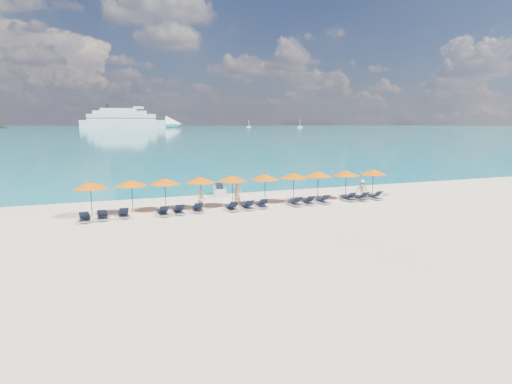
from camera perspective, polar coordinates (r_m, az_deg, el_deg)
name	(u,v)px	position (r m, az deg, el deg)	size (l,w,h in m)	color
ground	(273,218)	(26.69, 2.28, -3.51)	(1400.00, 1400.00, 0.00)	beige
sea	(101,127)	(684.08, -20.01, 8.14)	(1600.00, 1300.00, 0.01)	#1FA9B2
cruise_ship	(133,121)	(579.17, -16.12, 9.14)	(127.52, 42.76, 35.07)	white
sailboat_near	(249,127)	(605.86, -0.97, 8.72)	(5.62, 1.87, 10.30)	white
sailboat_far	(300,127)	(581.57, 5.88, 8.66)	(6.25, 2.08, 11.46)	white
jetski	(219,191)	(35.22, -4.91, 0.17)	(1.39, 2.63, 0.89)	silver
beachgoer_a	(237,195)	(30.59, -2.50, -0.38)	(0.57, 0.37, 1.57)	#DFB388
beachgoer_b	(202,200)	(29.10, -7.26, -1.03)	(0.72, 0.41, 1.48)	#DFB388
beachgoer_c	(362,189)	(34.65, 13.98, 0.41)	(0.96, 0.44, 1.48)	#DFB388
umbrella_0	(90,185)	(28.65, -21.21, 0.85)	(2.10, 2.10, 2.28)	black
umbrella_1	(132,183)	(28.93, -16.26, 1.18)	(2.10, 2.10, 2.28)	black
umbrella_2	(165,181)	(29.21, -12.05, 1.42)	(2.10, 2.10, 2.28)	black
umbrella_3	(201,180)	(29.62, -7.39, 1.65)	(2.10, 2.10, 2.28)	black
umbrella_4	(232,178)	(30.11, -3.18, 1.84)	(2.10, 2.10, 2.28)	black
umbrella_5	(265,177)	(30.90, 1.20, 2.04)	(2.10, 2.10, 2.28)	black
umbrella_6	(294,175)	(31.89, 5.06, 2.23)	(2.10, 2.10, 2.28)	black
umbrella_7	(318,174)	(32.97, 8.29, 2.39)	(2.10, 2.10, 2.28)	black
umbrella_8	(346,173)	(33.96, 11.94, 2.49)	(2.10, 2.10, 2.28)	black
umbrella_9	(373,172)	(35.32, 15.38, 2.60)	(2.10, 2.10, 2.28)	black
lounger_0	(85,218)	(27.68, -21.84, -3.21)	(0.70, 1.73, 0.66)	silver
lounger_1	(103,216)	(27.89, -19.78, -3.00)	(0.69, 1.73, 0.66)	silver
lounger_2	(123,214)	(28.10, -17.27, -2.78)	(0.66, 1.71, 0.66)	silver
lounger_3	(163,212)	(28.02, -12.34, -2.61)	(0.71, 1.73, 0.66)	silver
lounger_4	(178,210)	(28.30, -10.33, -2.43)	(0.64, 1.71, 0.66)	silver
lounger_5	(197,209)	(28.69, -7.87, -2.21)	(0.69, 1.72, 0.66)	silver
lounger_6	(231,207)	(28.93, -3.31, -2.04)	(0.65, 1.71, 0.66)	silver
lounger_7	(247,206)	(29.32, -1.23, -1.88)	(0.64, 1.71, 0.66)	silver
lounger_8	(261,204)	(29.91, 0.73, -1.66)	(0.78, 1.75, 0.66)	silver
lounger_9	(294,202)	(30.74, 5.11, -1.40)	(0.64, 1.71, 0.66)	silver
lounger_10	(308,201)	(31.25, 6.88, -1.25)	(0.78, 1.75, 0.66)	silver
lounger_11	(322,200)	(31.83, 8.79, -1.10)	(0.67, 1.72, 0.66)	silver
lounger_12	(348,198)	(33.22, 12.12, -0.77)	(0.63, 1.70, 0.66)	silver
lounger_13	(360,197)	(33.62, 13.75, -0.71)	(0.64, 1.71, 0.66)	silver
lounger_14	(374,196)	(34.39, 15.43, -0.57)	(0.65, 1.71, 0.66)	silver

